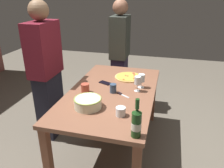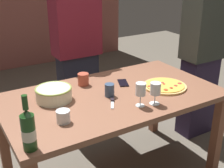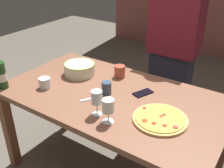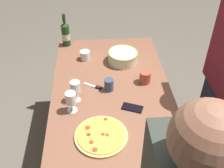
# 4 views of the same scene
# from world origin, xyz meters

# --- Properties ---
(dining_table) EXTENTS (1.60, 0.90, 0.75)m
(dining_table) POSITION_xyz_m (0.00, 0.00, 0.66)
(dining_table) COLOR brown
(dining_table) RESTS_ON ground
(pizza) EXTENTS (0.34, 0.34, 0.02)m
(pizza) POSITION_xyz_m (0.42, -0.10, 0.76)
(pizza) COLOR #E3B468
(pizza) RESTS_ON dining_table
(serving_bowl) EXTENTS (0.26, 0.26, 0.10)m
(serving_bowl) POSITION_xyz_m (-0.40, 0.12, 0.80)
(serving_bowl) COLOR silver
(serving_bowl) RESTS_ON dining_table
(wine_bottle) EXTENTS (0.07, 0.07, 0.31)m
(wine_bottle) POSITION_xyz_m (-0.72, -0.37, 0.87)
(wine_bottle) COLOR #1C431A
(wine_bottle) RESTS_ON dining_table
(wine_glass_near_pizza) EXTENTS (0.07, 0.07, 0.17)m
(wine_glass_near_pizza) POSITION_xyz_m (0.07, -0.26, 0.87)
(wine_glass_near_pizza) COLOR white
(wine_glass_near_pizza) RESTS_ON dining_table
(wine_glass_by_bottle) EXTENTS (0.07, 0.07, 0.16)m
(wine_glass_by_bottle) POSITION_xyz_m (0.17, -0.29, 0.86)
(wine_glass_by_bottle) COLOR white
(wine_glass_by_bottle) RESTS_ON dining_table
(cup_amber) EXTENTS (0.07, 0.07, 0.09)m
(cup_amber) POSITION_xyz_m (-0.03, -0.02, 0.80)
(cup_amber) COLOR #354A66
(cup_amber) RESTS_ON dining_table
(cup_ceramic) EXTENTS (0.09, 0.09, 0.08)m
(cup_ceramic) POSITION_xyz_m (-0.47, -0.20, 0.79)
(cup_ceramic) COLOR white
(cup_ceramic) RESTS_ON dining_table
(cup_spare) EXTENTS (0.09, 0.09, 0.10)m
(cup_spare) POSITION_xyz_m (-0.10, 0.26, 0.80)
(cup_spare) COLOR #AF4A35
(cup_spare) RESTS_ON dining_table
(cell_phone) EXTENTS (0.12, 0.16, 0.01)m
(cell_phone) POSITION_xyz_m (0.18, 0.13, 0.76)
(cell_phone) COLOR black
(cell_phone) RESTS_ON dining_table
(pizza_knife) EXTENTS (0.10, 0.14, 0.02)m
(pizza_knife) POSITION_xyz_m (-0.07, -0.12, 0.76)
(pizza_knife) COLOR silver
(pizza_knife) RESTS_ON dining_table
(person_host) EXTENTS (0.44, 0.24, 1.66)m
(person_host) POSITION_xyz_m (0.11, 0.84, 0.84)
(person_host) COLOR black
(person_host) RESTS_ON ground
(person_guest_left) EXTENTS (0.39, 0.24, 1.63)m
(person_guest_left) POSITION_xyz_m (1.10, 0.17, 0.83)
(person_guest_left) COLOR #2B213C
(person_guest_left) RESTS_ON ground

